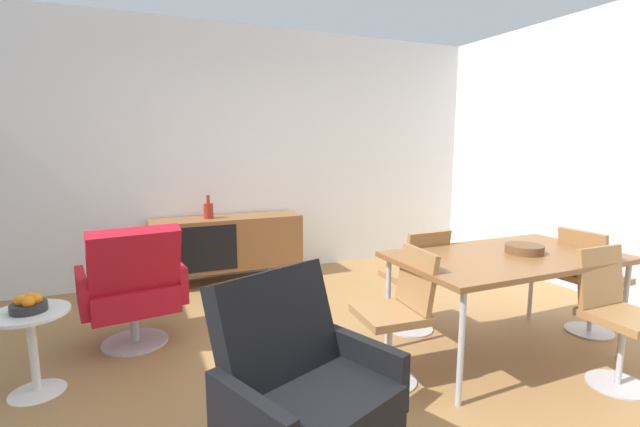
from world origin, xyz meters
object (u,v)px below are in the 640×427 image
Objects in this scene: fruit_bowl at (29,304)px; dining_table at (507,260)px; wooden_bowl_on_table at (524,249)px; dining_chair_front_right at (615,311)px; armchair_black_shell at (301,385)px; side_table_round at (32,343)px; vase_cobalt at (208,210)px; dining_chair_near_window at (399,310)px; dining_chair_far_end at (590,277)px; lounge_chair_red at (133,287)px; sideboard at (227,242)px; dining_chair_back_left at (417,276)px.

dining_table is at bearing -14.02° from fruit_bowl.
dining_chair_front_right reaches higher than wooden_bowl_on_table.
dining_table is at bearing 17.99° from armchair_black_shell.
dining_table is 3.08× the size of side_table_round.
vase_cobalt is 0.48× the size of side_table_round.
vase_cobalt is at bearing 106.91° from dining_chair_near_window.
lounge_chair_red is at bearing 160.39° from dining_chair_far_end.
dining_table is 1.69× the size of lounge_chair_red.
wooden_bowl_on_table is at bearing -179.04° from dining_chair_far_end.
armchair_black_shell is (-1.92, -0.56, -0.30)m from wooden_bowl_on_table.
side_table_round is 0.24m from fruit_bowl.
dining_chair_back_left is at bearing -60.18° from sideboard.
vase_cobalt is 0.29× the size of dining_chair_back_left.
vase_cobalt is 0.26× the size of armchair_black_shell.
lounge_chair_red is 1.87m from armchair_black_shell.
side_table_round is (-3.00, 0.75, -0.38)m from dining_table.
vase_cobalt is 0.16× the size of dining_table.
dining_table is 1.87× the size of dining_chair_back_left.
lounge_chair_red reaches higher than fruit_bowl.
dining_chair_near_window is at bearing -19.65° from fruit_bowl.
dining_chair_near_window is 1.65× the size of side_table_round.
armchair_black_shell is at bearing -162.01° from dining_table.
side_table_round is (-1.23, 1.32, -0.15)m from armchair_black_shell.
lounge_chair_red is at bearing 154.10° from dining_table.
dining_chair_far_end is (0.89, -0.00, -0.23)m from dining_table.
dining_chair_front_right is (0.20, -0.54, -0.30)m from wooden_bowl_on_table.
dining_chair_front_right is 1.65× the size of side_table_round.
fruit_bowl is at bearing 132.93° from armchair_black_shell.
dining_table is 1.87× the size of dining_chair_near_window.
lounge_chair_red is 4.73× the size of fruit_bowl.
dining_chair_front_right is 3.28m from lounge_chair_red.
sideboard is 8.00× the size of fruit_bowl.
dining_chair_back_left is at bearing -16.61° from lounge_chair_red.
dining_chair_front_right is at bearing -57.89° from dining_table.
sideboard is at bearing 84.20° from armchair_black_shell.
lounge_chair_red is 1.82× the size of side_table_round.
dining_chair_back_left is (1.11, -1.93, 0.03)m from sideboard.
dining_chair_far_end reaches higher than dining_table.
vase_cobalt is at bearing 123.22° from dining_chair_front_right.
armchair_black_shell is (-1.42, -1.13, -0.00)m from dining_chair_back_left.
dining_chair_back_left is 1.65× the size of side_table_round.
dining_chair_near_window reaches higher than side_table_round.
side_table_round is at bearing -137.70° from fruit_bowl.
dining_chair_near_window is at bearing 155.92° from dining_chair_front_right.
dining_table is 0.70m from dining_chair_back_left.
sideboard is 1.87× the size of dining_chair_back_left.
armchair_black_shell is (-2.66, -0.57, -0.00)m from dining_chair_far_end.
wooden_bowl_on_table reaches higher than side_table_round.
armchair_black_shell is at bearing -179.58° from dining_chair_front_right.
armchair_black_shell reaches higher than side_table_round.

